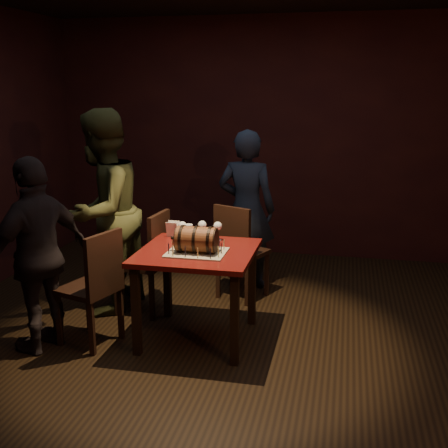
% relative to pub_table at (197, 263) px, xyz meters
% --- Properties ---
extents(room_shell, '(5.04, 5.04, 2.80)m').
position_rel_pub_table_xyz_m(room_shell, '(0.11, 0.04, 0.76)').
color(room_shell, black).
rests_on(room_shell, ground).
extents(pub_table, '(0.90, 0.90, 0.75)m').
position_rel_pub_table_xyz_m(pub_table, '(0.00, 0.00, 0.00)').
color(pub_table, '#4D0D0C').
rests_on(pub_table, ground).
extents(cake_board, '(0.45, 0.35, 0.01)m').
position_rel_pub_table_xyz_m(cake_board, '(0.02, -0.08, 0.12)').
color(cake_board, '#A09881').
rests_on(cake_board, pub_table).
extents(barrel_cake, '(0.37, 0.21, 0.21)m').
position_rel_pub_table_xyz_m(barrel_cake, '(0.02, -0.08, 0.22)').
color(barrel_cake, brown).
rests_on(barrel_cake, cake_board).
extents(birthday_candles, '(0.40, 0.30, 0.09)m').
position_rel_pub_table_xyz_m(birthday_candles, '(0.02, -0.08, 0.16)').
color(birthday_candles, '#E1D786').
rests_on(birthday_candles, cake_board).
extents(wine_glass_left, '(0.07, 0.07, 0.16)m').
position_rel_pub_table_xyz_m(wine_glass_left, '(-0.20, 0.26, 0.23)').
color(wine_glass_left, silver).
rests_on(wine_glass_left, pub_table).
extents(wine_glass_mid, '(0.07, 0.07, 0.16)m').
position_rel_pub_table_xyz_m(wine_glass_mid, '(-0.04, 0.32, 0.23)').
color(wine_glass_mid, silver).
rests_on(wine_glass_mid, pub_table).
extents(wine_glass_right, '(0.07, 0.07, 0.16)m').
position_rel_pub_table_xyz_m(wine_glass_right, '(0.09, 0.31, 0.23)').
color(wine_glass_right, silver).
rests_on(wine_glass_right, pub_table).
extents(pint_of_ale, '(0.07, 0.07, 0.15)m').
position_rel_pub_table_xyz_m(pint_of_ale, '(-0.13, 0.21, 0.18)').
color(pint_of_ale, silver).
rests_on(pint_of_ale, pub_table).
extents(menu_card, '(0.10, 0.05, 0.13)m').
position_rel_pub_table_xyz_m(menu_card, '(-0.31, 0.35, 0.17)').
color(menu_card, white).
rests_on(menu_card, pub_table).
extents(chair_back, '(0.53, 0.53, 0.93)m').
position_rel_pub_table_xyz_m(chair_back, '(0.15, 0.92, -0.12)').
color(chair_back, black).
rests_on(chair_back, ground).
extents(chair_left_rear, '(0.44, 0.44, 0.93)m').
position_rel_pub_table_xyz_m(chair_left_rear, '(-0.56, 0.43, -0.12)').
color(chair_left_rear, black).
rests_on(chair_left_rear, ground).
extents(chair_left_front, '(0.50, 0.50, 0.93)m').
position_rel_pub_table_xyz_m(chair_left_front, '(-0.75, -0.28, -0.12)').
color(chair_left_front, black).
rests_on(chair_left_front, ground).
extents(person_back, '(0.61, 0.42, 1.60)m').
position_rel_pub_table_xyz_m(person_back, '(0.15, 1.34, 0.16)').
color(person_back, '#1A2335').
rests_on(person_back, ground).
extents(person_left_rear, '(0.80, 0.97, 1.82)m').
position_rel_pub_table_xyz_m(person_left_rear, '(-0.99, 0.43, 0.27)').
color(person_left_rear, '#363A1D').
rests_on(person_left_rear, ground).
extents(person_left_front, '(0.66, 0.96, 1.52)m').
position_rel_pub_table_xyz_m(person_left_front, '(-1.13, -0.42, 0.12)').
color(person_left_front, black).
rests_on(person_left_front, ground).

